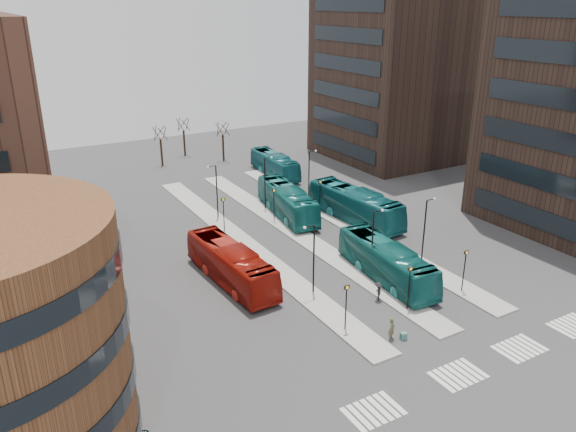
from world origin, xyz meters
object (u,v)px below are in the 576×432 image
commuter_a (256,289)px  commuter_c (378,292)px  teal_bus_c (355,205)px  teal_bus_d (275,164)px  traveller (392,328)px  commuter_b (379,276)px  red_bus (231,264)px  suitcase (403,336)px  teal_bus_b (287,201)px  teal_bus_a (386,262)px

commuter_a → commuter_c: (8.47, -5.21, -0.05)m
teal_bus_c → teal_bus_d: size_ratio=1.17×
traveller → commuter_a: 11.70m
teal_bus_c → commuter_b: size_ratio=8.35×
teal_bus_c → commuter_c: bearing=-124.8°
teal_bus_d → traveller: size_ratio=6.32×
red_bus → teal_bus_d: red_bus is taller
commuter_a → traveller: bearing=112.3°
suitcase → commuter_c: (1.97, 5.44, 0.52)m
teal_bus_d → commuter_a: size_ratio=6.60×
teal_bus_d → commuter_b: 33.79m
suitcase → commuter_a: 12.48m
suitcase → commuter_c: size_ratio=0.35×
commuter_a → commuter_b: commuter_a is taller
teal_bus_b → commuter_c: bearing=-90.3°
red_bus → suitcase: bearing=-67.0°
teal_bus_a → traveller: (-5.66, -7.63, -0.78)m
teal_bus_d → commuter_b: teal_bus_d is taller
red_bus → teal_bus_b: 16.93m
commuter_a → teal_bus_c: bearing=-156.8°
suitcase → teal_bus_a: (4.93, 8.10, 1.39)m
teal_bus_b → teal_bus_a: bearing=-82.3°
teal_bus_c → commuter_a: 20.24m
commuter_b → commuter_c: size_ratio=0.99×
teal_bus_c → traveller: 23.53m
suitcase → teal_bus_c: 23.62m
teal_bus_a → commuter_a: teal_bus_a is taller
traveller → commuter_a: traveller is taller
commuter_c → teal_bus_c: bearing=-179.3°
suitcase → traveller: size_ratio=0.31×
teal_bus_b → commuter_b: 18.44m
teal_bus_b → teal_bus_d: 15.83m
teal_bus_a → commuter_b: teal_bus_a is taller
suitcase → commuter_c: 5.81m
suitcase → teal_bus_a: teal_bus_a is taller
suitcase → teal_bus_c: (10.94, 20.88, 1.55)m
teal_bus_d → commuter_a: bearing=-117.8°
commuter_a → commuter_b: 10.70m
suitcase → commuter_a: bearing=133.1°
red_bus → commuter_b: red_bus is taller
commuter_b → commuter_c: 2.86m
teal_bus_c → commuter_b: teal_bus_c is taller
commuter_b → commuter_c: bearing=131.4°
commuter_b → commuter_c: (-1.80, -2.22, 0.01)m
teal_bus_c → teal_bus_d: (0.60, 19.65, -0.27)m
commuter_a → teal_bus_a: bearing=160.3°
traveller → commuter_b: 8.48m
teal_bus_a → commuter_c: 4.08m
commuter_a → teal_bus_d: bearing=-128.3°
traveller → teal_bus_c: bearing=24.9°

